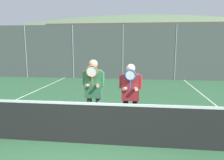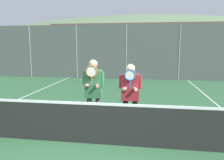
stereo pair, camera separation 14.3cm
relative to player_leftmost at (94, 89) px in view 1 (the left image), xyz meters
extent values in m
plane|color=#2D5B38|center=(0.08, -0.75, -1.09)|extent=(120.00, 120.00, 0.00)
ellipsoid|color=#5B7551|center=(0.08, 57.87, -1.09)|extent=(100.90, 56.05, 19.62)
cube|color=beige|center=(1.07, 15.95, 0.72)|extent=(15.58, 5.00, 3.61)
cube|color=brown|center=(1.07, 15.95, 2.70)|extent=(16.08, 5.50, 0.36)
cylinder|color=gray|center=(-6.44, 8.65, 0.64)|extent=(0.06, 0.06, 3.46)
cylinder|color=gray|center=(-3.18, 8.65, 0.64)|extent=(0.06, 0.06, 3.46)
cylinder|color=gray|center=(0.08, 8.65, 0.64)|extent=(0.06, 0.06, 3.46)
cylinder|color=gray|center=(3.34, 8.65, 0.64)|extent=(0.06, 0.06, 3.46)
cube|color=#4C5451|center=(0.08, 8.65, 0.64)|extent=(19.57, 0.02, 3.46)
cube|color=black|center=(0.08, -0.75, -0.64)|extent=(10.22, 0.02, 0.91)
cube|color=white|center=(0.08, -0.75, -0.16)|extent=(10.22, 0.03, 0.06)
cube|color=white|center=(-3.79, 2.25, -1.09)|extent=(0.05, 16.00, 0.01)
cube|color=white|center=(3.95, 2.25, -1.09)|extent=(0.05, 16.00, 0.01)
cylinder|color=#56565B|center=(-0.11, 0.01, -0.65)|extent=(0.13, 0.13, 0.88)
cylinder|color=#56565B|center=(0.11, 0.01, -0.65)|extent=(0.13, 0.13, 0.88)
cube|color=#337047|center=(0.00, 0.01, 0.14)|extent=(0.42, 0.22, 0.70)
sphere|color=tan|center=(0.00, 0.01, 0.64)|extent=(0.22, 0.22, 0.22)
cylinder|color=#337047|center=(-0.23, 0.01, 0.28)|extent=(0.08, 0.08, 0.34)
cylinder|color=#337047|center=(0.23, 0.01, 0.28)|extent=(0.08, 0.08, 0.34)
cylinder|color=tan|center=(-0.10, -0.08, 0.13)|extent=(0.16, 0.27, 0.08)
cylinder|color=tan|center=(0.10, -0.08, 0.13)|extent=(0.16, 0.27, 0.08)
cylinder|color=#936033|center=(0.00, -0.17, 0.25)|extent=(0.03, 0.03, 0.20)
torus|color=#936033|center=(0.00, -0.17, 0.48)|extent=(0.30, 0.03, 0.30)
cylinder|color=silver|center=(0.00, -0.17, 0.48)|extent=(0.24, 0.00, 0.24)
cylinder|color=black|center=(0.81, 0.04, -0.67)|extent=(0.13, 0.13, 0.83)
cylinder|color=black|center=(1.04, 0.04, -0.67)|extent=(0.13, 0.13, 0.83)
cube|color=maroon|center=(0.93, 0.04, 0.07)|extent=(0.43, 0.22, 0.66)
sphere|color=#DBB293|center=(0.93, 0.04, 0.54)|extent=(0.21, 0.21, 0.21)
cylinder|color=maroon|center=(0.69, 0.04, 0.20)|extent=(0.08, 0.08, 0.32)
cylinder|color=maroon|center=(1.17, 0.04, 0.20)|extent=(0.08, 0.08, 0.32)
cylinder|color=#DBB293|center=(0.82, -0.05, 0.06)|extent=(0.16, 0.27, 0.08)
cylinder|color=#DBB293|center=(1.03, -0.05, 0.06)|extent=(0.16, 0.27, 0.08)
cylinder|color=#1E5BAD|center=(0.93, -0.14, 0.18)|extent=(0.03, 0.03, 0.20)
torus|color=#1E5BAD|center=(0.93, -0.14, 0.40)|extent=(0.27, 0.03, 0.27)
cylinder|color=silver|center=(0.93, -0.14, 0.40)|extent=(0.22, 0.00, 0.22)
cube|color=navy|center=(-5.14, 11.64, -0.36)|extent=(4.56, 1.85, 0.86)
cube|color=#2D3842|center=(-5.14, 11.64, 0.41)|extent=(2.51, 1.70, 0.70)
cylinder|color=black|center=(-3.66, 10.69, -0.79)|extent=(0.60, 0.16, 0.60)
cylinder|color=black|center=(-3.66, 12.58, -0.79)|extent=(0.60, 0.16, 0.60)
cylinder|color=black|center=(-6.62, 10.69, -0.79)|extent=(0.60, 0.16, 0.60)
cylinder|color=black|center=(-6.62, 12.58, -0.79)|extent=(0.60, 0.16, 0.60)
cube|color=silver|center=(-0.20, 12.04, -0.42)|extent=(4.22, 1.81, 0.75)
cube|color=#2D3842|center=(-0.20, 12.04, 0.26)|extent=(2.32, 1.67, 0.61)
cylinder|color=black|center=(1.17, 11.12, -0.79)|extent=(0.60, 0.16, 0.60)
cylinder|color=black|center=(1.17, 12.97, -0.79)|extent=(0.60, 0.16, 0.60)
cylinder|color=black|center=(-1.57, 11.12, -0.79)|extent=(0.60, 0.16, 0.60)
cylinder|color=black|center=(-1.57, 12.97, -0.79)|extent=(0.60, 0.16, 0.60)
cube|color=silver|center=(4.49, 12.18, -0.36)|extent=(4.05, 1.74, 0.85)
cube|color=#2D3842|center=(4.49, 12.18, 0.41)|extent=(2.23, 1.60, 0.70)
cylinder|color=black|center=(5.81, 11.29, -0.79)|extent=(0.60, 0.16, 0.60)
cylinder|color=black|center=(5.81, 13.07, -0.79)|extent=(0.60, 0.16, 0.60)
cylinder|color=black|center=(3.17, 11.29, -0.79)|extent=(0.60, 0.16, 0.60)
cylinder|color=black|center=(3.17, 13.07, -0.79)|extent=(0.60, 0.16, 0.60)
camera|label=1|loc=(1.12, -5.28, 1.12)|focal=35.00mm
camera|label=2|loc=(1.26, -5.26, 1.12)|focal=35.00mm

